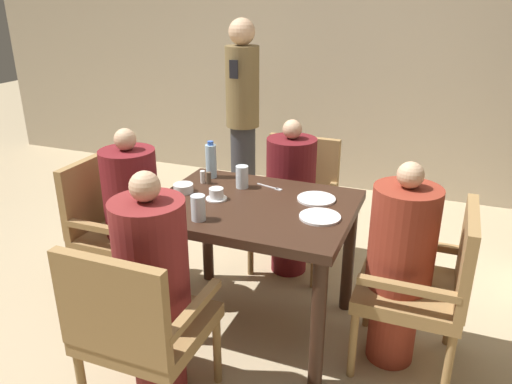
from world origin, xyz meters
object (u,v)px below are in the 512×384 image
object	(u,v)px
chair_far_side	(296,197)
teacup_with_saucer	(216,194)
standing_host	(243,113)
plate_main_right	(320,217)
chair_left_side	(115,223)
glass_tall_near	(242,177)
diner_in_left_chair	(133,215)
bowl_small	(183,188)
water_bottle	(211,161)
diner_in_near_chair	(154,288)
diner_in_far_chair	(290,197)
chair_near_corner	(138,324)
diner_in_right_chair	(400,264)
plate_main_left	(316,199)
glass_tall_mid	(198,208)
chair_right_side	(427,282)

from	to	relation	value
chair_far_side	teacup_with_saucer	xyz separation A→B (m)	(-0.20, -0.81, 0.30)
standing_host	plate_main_right	size ratio (longest dim) A/B	7.84
chair_left_side	glass_tall_near	world-z (taller)	glass_tall_near
chair_left_side	diner_in_left_chair	xyz separation A→B (m)	(0.14, 0.00, 0.07)
teacup_with_saucer	bowl_small	distance (m)	0.22
diner_in_left_chair	water_bottle	distance (m)	0.57
diner_in_left_chair	bowl_small	size ratio (longest dim) A/B	9.94
chair_left_side	standing_host	world-z (taller)	standing_host
diner_in_near_chair	standing_host	bearing A→B (deg)	102.60
chair_far_side	diner_in_far_chair	bearing A→B (deg)	-90.00
diner_in_far_chair	teacup_with_saucer	xyz separation A→B (m)	(-0.20, -0.68, 0.24)
chair_left_side	diner_in_left_chair	world-z (taller)	diner_in_left_chair
chair_near_corner	glass_tall_near	size ratio (longest dim) A/B	6.85
diner_in_right_chair	water_bottle	world-z (taller)	diner_in_right_chair
chair_left_side	chair_far_side	bearing A→B (deg)	41.17
water_bottle	plate_main_left	bearing A→B (deg)	-9.60
standing_host	plate_main_left	xyz separation A→B (m)	(0.98, -1.32, -0.10)
chair_far_side	glass_tall_near	distance (m)	0.70
standing_host	chair_far_side	bearing A→B (deg)	-45.22
bowl_small	glass_tall_mid	world-z (taller)	glass_tall_mid
chair_right_side	diner_in_far_chair	bearing A→B (deg)	144.10
chair_left_side	chair_right_side	size ratio (longest dim) A/B	1.00
plate_main_right	standing_host	bearing A→B (deg)	124.66
glass_tall_mid	bowl_small	bearing A→B (deg)	130.15
diner_in_left_chair	chair_near_corner	bearing A→B (deg)	-54.69
water_bottle	diner_in_far_chair	bearing A→B (deg)	44.24
teacup_with_saucer	water_bottle	xyz separation A→B (m)	(-0.18, 0.30, 0.08)
diner_in_left_chair	standing_host	world-z (taller)	standing_host
chair_near_corner	glass_tall_mid	bearing A→B (deg)	85.93
chair_far_side	glass_tall_near	xyz separation A→B (m)	(-0.15, -0.60, 0.33)
chair_near_corner	standing_host	bearing A→B (deg)	101.86
chair_left_side	plate_main_left	bearing A→B (deg)	7.99
diner_in_left_chair	diner_in_near_chair	bearing A→B (deg)	-49.45
chair_left_side	diner_in_right_chair	bearing A→B (deg)	0.00
diner_in_right_chair	water_bottle	distance (m)	1.23
diner_in_right_chair	standing_host	world-z (taller)	standing_host
chair_near_corner	bowl_small	distance (m)	0.88
diner_in_near_chair	plate_main_left	bearing A→B (deg)	58.54
chair_far_side	diner_in_near_chair	distance (m)	1.47
standing_host	glass_tall_mid	xyz separation A→B (m)	(0.52, -1.77, -0.05)
diner_in_far_chair	glass_tall_mid	distance (m)	1.00
plate_main_right	glass_tall_near	bearing A→B (deg)	155.02
chair_left_side	teacup_with_saucer	distance (m)	0.76
chair_right_side	standing_host	bearing A→B (deg)	137.02
diner_in_near_chair	water_bottle	size ratio (longest dim) A/B	5.04
chair_near_corner	diner_in_near_chair	world-z (taller)	diner_in_near_chair
plate_main_left	glass_tall_mid	size ratio (longest dim) A/B	1.61
chair_far_side	plate_main_left	size ratio (longest dim) A/B	4.26
glass_tall_mid	plate_main_left	bearing A→B (deg)	44.07
diner_in_near_chair	plate_main_right	size ratio (longest dim) A/B	5.48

